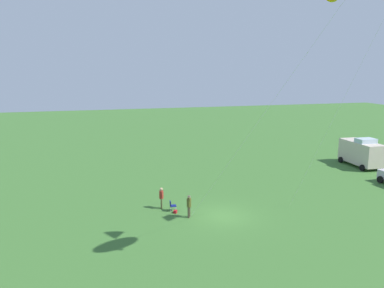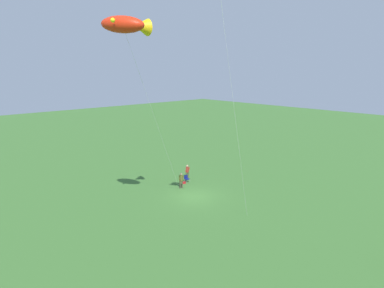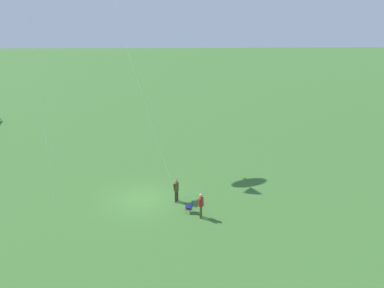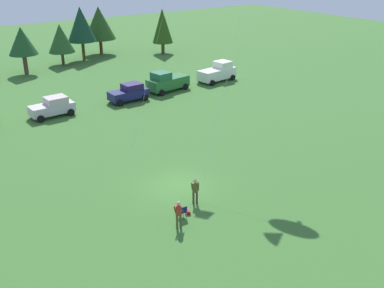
{
  "view_description": "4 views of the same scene",
  "coord_description": "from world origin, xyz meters",
  "px_view_note": "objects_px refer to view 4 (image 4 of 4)",
  "views": [
    {
      "loc": [
        25.33,
        -9.47,
        11.0
      ],
      "look_at": [
        -0.17,
        -2.44,
        5.69
      ],
      "focal_mm": 35.0,
      "sensor_mm": 36.0,
      "label": 1
    },
    {
      "loc": [
        19.19,
        20.36,
        12.14
      ],
      "look_at": [
        -1.21,
        -1.81,
        4.9
      ],
      "focal_mm": 28.0,
      "sensor_mm": 36.0,
      "label": 2
    },
    {
      "loc": [
        -29.23,
        -3.16,
        14.75
      ],
      "look_at": [
        0.92,
        -3.75,
        3.9
      ],
      "focal_mm": 42.0,
      "sensor_mm": 36.0,
      "label": 3
    },
    {
      "loc": [
        -14.92,
        -23.03,
        15.1
      ],
      "look_at": [
        0.21,
        -1.43,
        3.61
      ],
      "focal_mm": 42.0,
      "sensor_mm": 36.0,
      "label": 4
    }
  ],
  "objects_px": {
    "car_silver_compact": "(53,107)",
    "car_navy_hatch": "(129,93)",
    "person_spectator": "(179,212)",
    "backpack_on_grass": "(188,213)",
    "folding_chair": "(182,211)",
    "truck_green_flatbed": "(167,82)",
    "truck_white_pickup": "(218,72)",
    "person_kite_flyer": "(195,189)"
  },
  "relations": [
    {
      "from": "person_spectator",
      "to": "truck_green_flatbed",
      "type": "bearing_deg",
      "value": -20.69
    },
    {
      "from": "folding_chair",
      "to": "person_spectator",
      "type": "xyz_separation_m",
      "value": [
        -0.73,
        -0.69,
        0.53
      ]
    },
    {
      "from": "person_spectator",
      "to": "backpack_on_grass",
      "type": "distance_m",
      "value": 1.75
    },
    {
      "from": "person_kite_flyer",
      "to": "backpack_on_grass",
      "type": "xyz_separation_m",
      "value": [
        -1.12,
        -0.81,
        -0.91
      ]
    },
    {
      "from": "backpack_on_grass",
      "to": "truck_green_flatbed",
      "type": "relative_size",
      "value": 0.06
    },
    {
      "from": "person_kite_flyer",
      "to": "truck_white_pickup",
      "type": "height_order",
      "value": "truck_white_pickup"
    },
    {
      "from": "truck_white_pickup",
      "to": "car_navy_hatch",
      "type": "bearing_deg",
      "value": 177.07
    },
    {
      "from": "folding_chair",
      "to": "truck_green_flatbed",
      "type": "relative_size",
      "value": 0.16
    },
    {
      "from": "person_kite_flyer",
      "to": "person_spectator",
      "type": "bearing_deg",
      "value": 160.18
    },
    {
      "from": "car_navy_hatch",
      "to": "truck_white_pickup",
      "type": "relative_size",
      "value": 0.82
    },
    {
      "from": "car_silver_compact",
      "to": "car_navy_hatch",
      "type": "distance_m",
      "value": 8.33
    },
    {
      "from": "truck_white_pickup",
      "to": "person_kite_flyer",
      "type": "bearing_deg",
      "value": -137.9
    },
    {
      "from": "person_kite_flyer",
      "to": "car_navy_hatch",
      "type": "bearing_deg",
      "value": 18.25
    },
    {
      "from": "person_kite_flyer",
      "to": "car_navy_hatch",
      "type": "relative_size",
      "value": 0.41
    },
    {
      "from": "truck_green_flatbed",
      "to": "truck_white_pickup",
      "type": "distance_m",
      "value": 7.46
    },
    {
      "from": "car_silver_compact",
      "to": "truck_green_flatbed",
      "type": "xyz_separation_m",
      "value": [
        13.65,
        0.82,
        0.15
      ]
    },
    {
      "from": "folding_chair",
      "to": "person_spectator",
      "type": "distance_m",
      "value": 1.14
    },
    {
      "from": "folding_chair",
      "to": "person_spectator",
      "type": "height_order",
      "value": "person_spectator"
    },
    {
      "from": "backpack_on_grass",
      "to": "truck_green_flatbed",
      "type": "height_order",
      "value": "truck_green_flatbed"
    },
    {
      "from": "truck_green_flatbed",
      "to": "truck_white_pickup",
      "type": "relative_size",
      "value": 1.0
    },
    {
      "from": "person_spectator",
      "to": "car_silver_compact",
      "type": "relative_size",
      "value": 0.41
    },
    {
      "from": "car_navy_hatch",
      "to": "truck_green_flatbed",
      "type": "distance_m",
      "value": 5.4
    },
    {
      "from": "person_kite_flyer",
      "to": "backpack_on_grass",
      "type": "bearing_deg",
      "value": 160.81
    },
    {
      "from": "truck_green_flatbed",
      "to": "car_silver_compact",
      "type": "bearing_deg",
      "value": -4.43
    },
    {
      "from": "person_kite_flyer",
      "to": "folding_chair",
      "type": "distance_m",
      "value": 1.96
    },
    {
      "from": "car_silver_compact",
      "to": "car_navy_hatch",
      "type": "bearing_deg",
      "value": -3.11
    },
    {
      "from": "truck_green_flatbed",
      "to": "truck_white_pickup",
      "type": "xyz_separation_m",
      "value": [
        7.46,
        0.05,
        0.0
      ]
    },
    {
      "from": "person_spectator",
      "to": "car_silver_compact",
      "type": "height_order",
      "value": "car_silver_compact"
    },
    {
      "from": "truck_white_pickup",
      "to": "folding_chair",
      "type": "bearing_deg",
      "value": -139.01
    },
    {
      "from": "person_spectator",
      "to": "car_navy_hatch",
      "type": "height_order",
      "value": "car_navy_hatch"
    },
    {
      "from": "truck_green_flatbed",
      "to": "person_kite_flyer",
      "type": "bearing_deg",
      "value": 54.18
    },
    {
      "from": "backpack_on_grass",
      "to": "car_navy_hatch",
      "type": "height_order",
      "value": "car_navy_hatch"
    },
    {
      "from": "person_kite_flyer",
      "to": "folding_chair",
      "type": "bearing_deg",
      "value": 155.68
    },
    {
      "from": "car_navy_hatch",
      "to": "truck_white_pickup",
      "type": "xyz_separation_m",
      "value": [
        12.78,
        0.93,
        0.15
      ]
    },
    {
      "from": "truck_green_flatbed",
      "to": "backpack_on_grass",
      "type": "bearing_deg",
      "value": 52.84
    },
    {
      "from": "person_kite_flyer",
      "to": "truck_white_pickup",
      "type": "distance_m",
      "value": 29.49
    },
    {
      "from": "folding_chair",
      "to": "truck_white_pickup",
      "type": "height_order",
      "value": "truck_white_pickup"
    },
    {
      "from": "car_silver_compact",
      "to": "car_navy_hatch",
      "type": "xyz_separation_m",
      "value": [
        8.33,
        -0.06,
        0.0
      ]
    },
    {
      "from": "person_kite_flyer",
      "to": "truck_green_flatbed",
      "type": "height_order",
      "value": "truck_green_flatbed"
    },
    {
      "from": "backpack_on_grass",
      "to": "car_silver_compact",
      "type": "bearing_deg",
      "value": 91.84
    },
    {
      "from": "folding_chair",
      "to": "car_navy_hatch",
      "type": "distance_m",
      "value": 23.78
    },
    {
      "from": "truck_white_pickup",
      "to": "truck_green_flatbed",
      "type": "bearing_deg",
      "value": 173.26
    }
  ]
}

